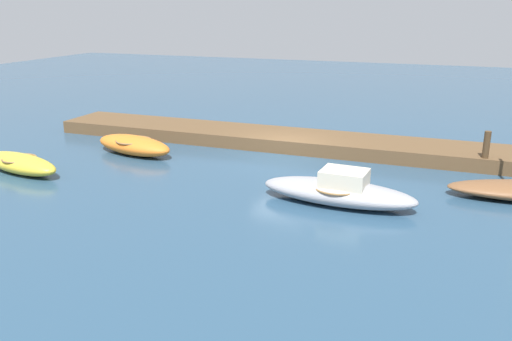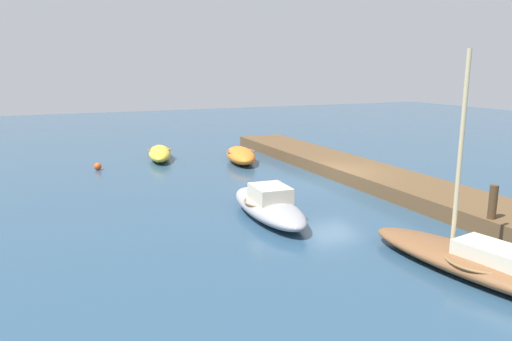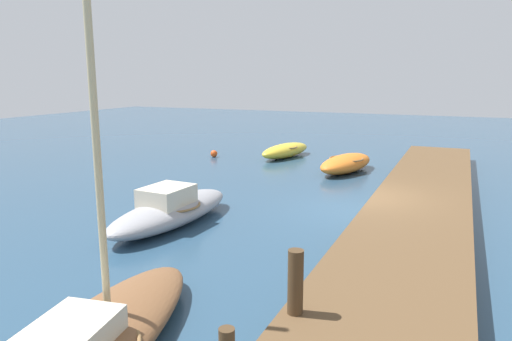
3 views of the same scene
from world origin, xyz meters
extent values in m
plane|color=navy|center=(0.00, 0.00, 0.00)|extent=(84.00, 84.00, 0.00)
cube|color=brown|center=(0.00, -1.78, 0.30)|extent=(24.28, 2.96, 0.60)
ellipsoid|color=gold|center=(9.04, 6.00, 0.38)|extent=(4.32, 2.08, 0.76)
torus|color=olive|center=(9.04, 6.00, 0.59)|extent=(1.56, 1.56, 0.07)
ellipsoid|color=orange|center=(6.36, 2.01, 0.41)|extent=(4.33, 2.39, 0.82)
torus|color=olive|center=(6.36, 2.01, 0.64)|extent=(1.89, 1.89, 0.07)
ellipsoid|color=#939399|center=(-3.54, 4.99, 0.39)|extent=(5.34, 1.99, 0.79)
torus|color=olive|center=(-3.54, 4.99, 0.61)|extent=(1.85, 1.85, 0.07)
cube|color=beige|center=(-3.73, 5.00, 0.92)|extent=(1.56, 1.26, 0.57)
cylinder|color=#47331E|center=(-8.21, -0.55, 1.14)|extent=(0.26, 0.26, 1.08)
camera|label=1|loc=(-6.96, 21.77, 6.39)|focal=37.68mm
camera|label=2|loc=(-18.44, 12.08, 5.23)|focal=33.85mm
camera|label=3|loc=(-14.86, -2.80, 4.38)|focal=32.82mm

